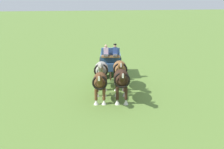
% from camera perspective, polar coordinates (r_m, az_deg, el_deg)
% --- Properties ---
extents(ground_plane, '(220.00, 220.00, 0.00)m').
position_cam_1_polar(ground_plane, '(23.35, -0.31, 0.00)').
color(ground_plane, olive).
extents(show_wagon, '(5.48, 2.39, 2.83)m').
position_cam_1_polar(show_wagon, '(22.89, -0.32, 2.87)').
color(show_wagon, '#2D4C7A').
rests_on(show_wagon, ground).
extents(draft_horse_rear_near, '(3.15, 1.30, 2.26)m').
position_cam_1_polar(draft_horse_rear_near, '(19.57, 1.62, 1.13)').
color(draft_horse_rear_near, brown).
rests_on(draft_horse_rear_near, ground).
extents(draft_horse_rear_off, '(3.10, 1.30, 2.21)m').
position_cam_1_polar(draft_horse_rear_off, '(19.58, -2.19, 0.97)').
color(draft_horse_rear_off, '#9E998E').
rests_on(draft_horse_rear_off, ground).
extents(draft_horse_lead_near, '(3.11, 1.30, 2.31)m').
position_cam_1_polar(draft_horse_lead_near, '(17.06, 1.93, -0.93)').
color(draft_horse_lead_near, '#331E14').
rests_on(draft_horse_lead_near, ground).
extents(draft_horse_lead_off, '(3.08, 1.22, 2.15)m').
position_cam_1_polar(draft_horse_lead_off, '(17.08, -2.43, -1.42)').
color(draft_horse_lead_off, brown).
rests_on(draft_horse_lead_off, ground).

